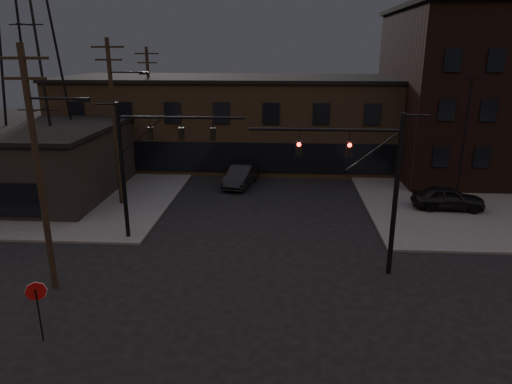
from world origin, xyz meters
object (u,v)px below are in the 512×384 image
(parked_car_lot_a, at_px, (448,198))
(parked_car_lot_b, at_px, (457,166))
(car_crossing, at_px, (241,176))
(traffic_signal_near, at_px, (373,178))
(stop_sign, at_px, (37,298))
(traffic_signal_far, at_px, (144,156))

(parked_car_lot_a, relative_size, parked_car_lot_b, 0.97)
(car_crossing, bearing_deg, parked_car_lot_a, -7.77)
(traffic_signal_near, height_order, parked_car_lot_b, traffic_signal_near)
(traffic_signal_near, relative_size, parked_car_lot_b, 1.62)
(parked_car_lot_b, bearing_deg, parked_car_lot_a, -177.42)
(parked_car_lot_b, bearing_deg, stop_sign, 161.43)
(traffic_signal_near, relative_size, traffic_signal_far, 1.00)
(traffic_signal_near, relative_size, car_crossing, 1.57)
(traffic_signal_far, bearing_deg, parked_car_lot_a, 17.70)
(stop_sign, xyz_separation_m, parked_car_lot_b, (24.48, 25.77, -0.98))
(traffic_signal_near, relative_size, parked_car_lot_a, 1.68)
(stop_sign, bearing_deg, parked_car_lot_a, 38.17)
(traffic_signal_near, xyz_separation_m, traffic_signal_far, (-12.07, 3.50, 0.08))
(traffic_signal_near, xyz_separation_m, stop_sign, (-13.36, -6.49, -3.09))
(traffic_signal_near, distance_m, traffic_signal_far, 12.57)
(parked_car_lot_a, height_order, car_crossing, parked_car_lot_a)
(traffic_signal_far, bearing_deg, traffic_signal_near, -16.17)
(traffic_signal_near, height_order, traffic_signal_far, same)
(traffic_signal_near, bearing_deg, parked_car_lot_a, 53.43)
(traffic_signal_far, xyz_separation_m, stop_sign, (-1.28, -9.99, -3.17))
(traffic_signal_far, bearing_deg, car_crossing, 69.07)
(traffic_signal_near, distance_m, stop_sign, 15.17)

